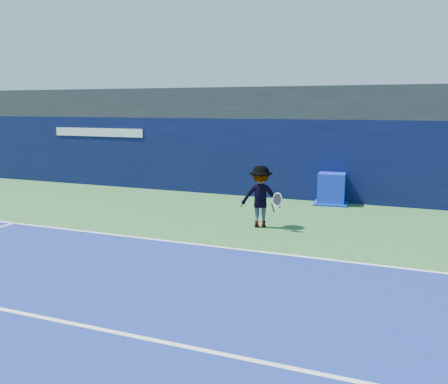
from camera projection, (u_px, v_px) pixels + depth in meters
The scene contains 8 objects.
ground at pixel (87, 276), 10.36m from camera, with size 80.00×80.00×0.00m, color #2F6931.
baseline at pixel (159, 240), 13.09m from camera, with size 24.00×0.10×0.01m, color white.
service_line at pixel (13, 312), 8.54m from camera, with size 24.00×0.10×0.01m, color white.
stadium_band at pixel (262, 103), 20.22m from camera, with size 36.00×3.00×1.20m, color black.
back_wall_assembly at pixel (254, 157), 19.66m from camera, with size 36.00×1.03×3.00m.
equipment_cart at pixel (332, 190), 17.88m from camera, with size 1.29×1.29×1.12m.
tennis_player at pixel (261, 197), 14.41m from camera, with size 1.41×0.97×1.80m.
tennis_ball at pixel (153, 193), 15.11m from camera, with size 0.08×0.08×0.08m.
Camera 1 is at (6.43, -8.07, 3.49)m, focal length 40.00 mm.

